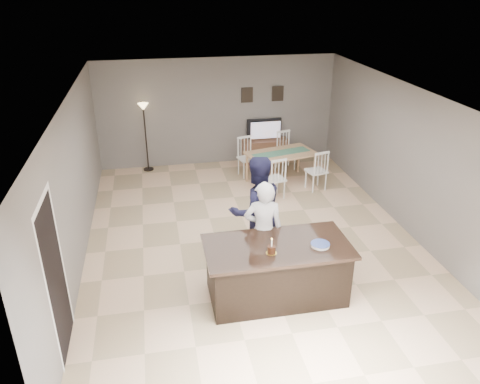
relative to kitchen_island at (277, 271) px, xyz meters
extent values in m
plane|color=#D8AF8A|center=(0.00, 1.80, -0.45)|extent=(8.00, 8.00, 0.00)
plane|color=slate|center=(0.00, 5.80, 0.90)|extent=(6.00, 0.00, 6.00)
plane|color=slate|center=(0.00, -2.20, 0.90)|extent=(6.00, 0.00, 6.00)
plane|color=slate|center=(-3.00, 1.80, 0.90)|extent=(0.00, 8.00, 8.00)
plane|color=slate|center=(3.00, 1.80, 0.90)|extent=(0.00, 8.00, 8.00)
plane|color=white|center=(0.00, 1.80, 2.25)|extent=(8.00, 8.00, 0.00)
cube|color=black|center=(0.00, 0.00, -0.03)|extent=(2.00, 1.00, 0.85)
cube|color=black|center=(0.00, 0.00, 0.42)|extent=(2.15, 1.10, 0.05)
cube|color=brown|center=(1.20, 5.57, -0.15)|extent=(1.20, 0.40, 0.60)
imported|color=black|center=(1.20, 5.64, 0.41)|extent=(0.91, 0.12, 0.53)
plane|color=orange|center=(1.20, 5.56, 0.42)|extent=(0.78, 0.00, 0.78)
cube|color=black|center=(0.75, 5.78, 1.30)|extent=(0.30, 0.02, 0.38)
cube|color=black|center=(1.55, 5.78, 1.30)|extent=(0.30, 0.02, 0.38)
plane|color=black|center=(-2.99, -0.50, 0.60)|extent=(0.00, 2.10, 2.10)
plane|color=white|center=(-2.99, -0.50, 1.69)|extent=(0.00, 1.02, 1.02)
imported|color=silver|center=(-0.08, 0.55, 0.39)|extent=(0.68, 0.51, 1.68)
imported|color=black|center=(-0.09, 1.00, 0.51)|extent=(1.04, 0.86, 1.92)
cylinder|color=gold|center=(-0.14, -0.19, 0.45)|extent=(0.16, 0.16, 0.00)
cylinder|color=#3D2110|center=(-0.14, -0.19, 0.50)|extent=(0.12, 0.12, 0.11)
cylinder|color=white|center=(-0.14, -0.19, 0.61)|extent=(0.02, 0.02, 0.12)
sphere|color=#FFBF4C|center=(-0.14, -0.19, 0.68)|extent=(0.02, 0.02, 0.02)
cylinder|color=white|center=(0.61, -0.14, 0.45)|extent=(0.27, 0.27, 0.01)
cylinder|color=white|center=(0.61, -0.14, 0.47)|extent=(0.27, 0.27, 0.01)
cylinder|color=white|center=(0.61, -0.14, 0.48)|extent=(0.27, 0.27, 0.01)
cylinder|color=#2F4592|center=(0.61, -0.14, 0.49)|extent=(0.28, 0.28, 0.00)
cube|color=tan|center=(1.24, 4.20, 0.26)|extent=(1.74, 1.23, 0.04)
cylinder|color=tan|center=(0.63, 3.68, -0.11)|extent=(0.06, 0.06, 0.70)
cylinder|color=tan|center=(1.84, 4.72, -0.11)|extent=(0.06, 0.06, 0.70)
cube|color=#467F67|center=(1.24, 4.20, 0.29)|extent=(1.42, 0.66, 0.01)
cube|color=white|center=(0.87, 3.40, -0.01)|extent=(0.49, 0.48, 0.04)
cylinder|color=white|center=(0.75, 3.21, -0.24)|extent=(0.03, 0.03, 0.42)
cylinder|color=white|center=(1.00, 3.60, -0.24)|extent=(0.03, 0.03, 0.42)
cube|color=white|center=(0.91, 3.23, 0.48)|extent=(0.37, 0.12, 0.05)
cube|color=white|center=(1.93, 3.66, -0.01)|extent=(0.49, 0.48, 0.04)
cylinder|color=white|center=(1.80, 3.46, -0.24)|extent=(0.03, 0.03, 0.42)
cylinder|color=white|center=(2.05, 3.85, -0.24)|extent=(0.03, 0.03, 0.42)
cube|color=white|center=(1.97, 3.48, 0.48)|extent=(0.37, 0.12, 0.05)
cube|color=white|center=(0.55, 4.74, -0.01)|extent=(0.49, 0.48, 0.04)
cylinder|color=white|center=(0.68, 4.94, -0.24)|extent=(0.03, 0.03, 0.42)
cylinder|color=white|center=(0.43, 4.55, -0.24)|extent=(0.03, 0.03, 0.42)
cube|color=white|center=(0.51, 4.92, 0.48)|extent=(0.37, 0.12, 0.05)
cube|color=white|center=(1.60, 5.00, -0.01)|extent=(0.49, 0.48, 0.04)
cylinder|color=white|center=(1.73, 5.19, -0.24)|extent=(0.03, 0.03, 0.42)
cylinder|color=white|center=(1.48, 4.80, -0.24)|extent=(0.03, 0.03, 0.42)
cube|color=white|center=(1.56, 5.17, 0.48)|extent=(0.37, 0.12, 0.05)
cylinder|color=black|center=(-1.83, 5.59, -0.44)|extent=(0.26, 0.26, 0.03)
cylinder|color=black|center=(-1.83, 5.59, 0.35)|extent=(0.03, 0.03, 1.57)
cone|color=#FFD68C|center=(-1.83, 5.59, 1.17)|extent=(0.26, 0.26, 0.16)
camera|label=1|loc=(-1.67, -5.66, 4.04)|focal=35.00mm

